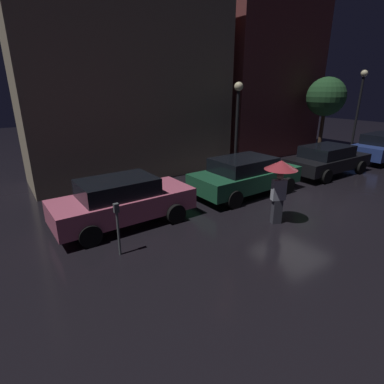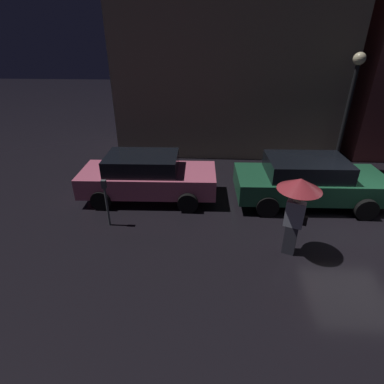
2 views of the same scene
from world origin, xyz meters
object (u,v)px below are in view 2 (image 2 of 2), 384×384
at_px(parked_car_green, 308,180).
at_px(street_lamp_near, 351,94).
at_px(parked_car_pink, 147,176).
at_px(pedestrian_with_umbrella, 298,197).
at_px(parking_meter, 106,198).

relative_size(parked_car_green, street_lamp_near, 1.07).
xyz_separation_m(parked_car_pink, street_lamp_near, (6.73, 2.56, 2.11)).
bearing_deg(parked_car_green, street_lamp_near, 53.56).
height_order(pedestrian_with_umbrella, street_lamp_near, street_lamp_near).
bearing_deg(parked_car_pink, street_lamp_near, 19.03).
height_order(parked_car_green, parking_meter, parked_car_green).
relative_size(parked_car_pink, street_lamp_near, 1.01).
bearing_deg(pedestrian_with_umbrella, parked_car_green, 89.08).
distance_m(pedestrian_with_umbrella, street_lamp_near, 6.00).
bearing_deg(street_lamp_near, parking_meter, -150.69).
relative_size(pedestrian_with_umbrella, parking_meter, 1.44).
relative_size(parked_car_pink, parked_car_green, 0.94).
distance_m(parked_car_pink, parking_meter, 1.82).
bearing_deg(parked_car_pink, pedestrian_with_umbrella, -35.10).
xyz_separation_m(parking_meter, street_lamp_near, (7.50, 4.21, 2.02)).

